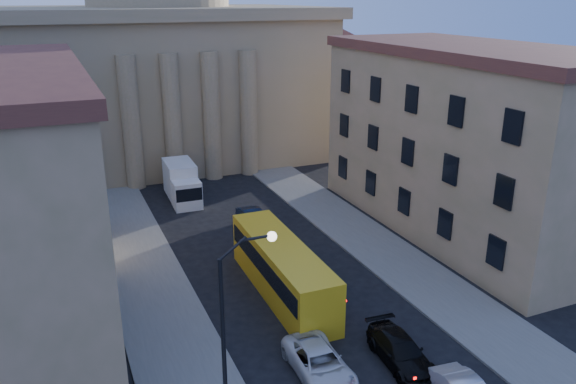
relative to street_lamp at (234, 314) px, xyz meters
name	(u,v)px	position (x,y,z in m)	size (l,w,h in m)	color
sidewalk_left	(161,313)	(-1.53, 10.00, -5.21)	(5.00, 60.00, 0.15)	#615F59
sidewalk_right	(399,263)	(15.47, 10.00, -5.21)	(5.00, 60.00, 0.15)	#615F59
church	(163,53)	(6.97, 47.47, 6.59)	(68.02, 28.76, 36.60)	#857752
building_right	(467,139)	(23.97, 14.00, 2.14)	(11.60, 26.60, 14.70)	tan
street_lamp	(234,314)	(0.00, 0.00, 0.00)	(2.62, 0.44, 8.83)	black
car_left_mid	(320,364)	(4.66, 1.00, -4.55)	(2.44, 5.30, 1.47)	silver
car_right_mid	(400,351)	(9.00, 0.32, -4.56)	(2.03, 4.99, 1.45)	black
car_right_far	(316,287)	(7.91, 8.07, -4.51)	(1.84, 4.57, 1.56)	#525358
car_right_distant	(253,219)	(8.20, 20.54, -4.55)	(1.56, 4.46, 1.47)	black
city_bus	(282,268)	(6.17, 9.47, -3.46)	(3.01, 12.13, 3.41)	gold
box_truck	(182,183)	(4.33, 29.25, -3.64)	(2.70, 6.42, 3.48)	silver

